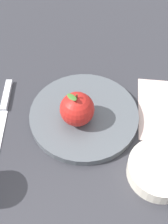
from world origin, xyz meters
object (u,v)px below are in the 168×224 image
Objects in this scene: dinner_plate at (84,115)px; knife at (3,112)px; linen_napkin at (163,109)px; side_bowl at (160,169)px; apple at (77,109)px.

knife is at bearing -30.72° from dinner_plate.
linen_napkin is (-0.32, 0.15, -0.00)m from knife.
apple is at bearing -63.01° from side_bowl.
apple reaches higher than side_bowl.
linen_napkin is (-0.19, 0.05, -0.05)m from apple.
side_bowl is (-0.09, 0.17, -0.03)m from apple.
linen_napkin is at bearing -128.79° from side_bowl.
apple reaches higher than linen_napkin.
knife is at bearing -50.94° from side_bowl.
knife is at bearing -36.98° from apple.
apple is at bearing 24.94° from dinner_plate.
dinner_plate is 0.19m from side_bowl.
side_bowl is at bearing 116.99° from apple.
apple is at bearing -14.24° from linen_napkin.
side_bowl reaches higher than dinner_plate.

